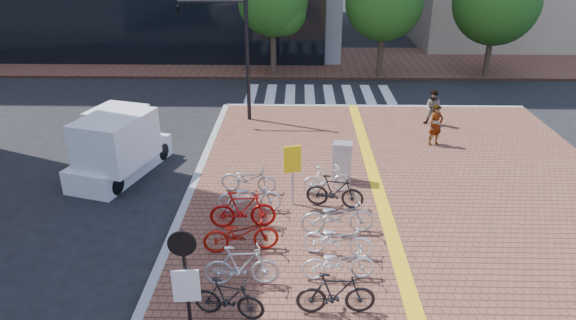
{
  "coord_description": "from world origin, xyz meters",
  "views": [
    {
      "loc": [
        -0.58,
        -11.22,
        7.77
      ],
      "look_at": [
        -0.88,
        3.1,
        1.3
      ],
      "focal_mm": 32.0,
      "sensor_mm": 36.0,
      "label": 1
    }
  ],
  "objects_px": {
    "bike_5": "(249,179)",
    "bike_10": "(335,191)",
    "utility_box": "(342,162)",
    "box_truck": "(117,145)",
    "bike_3": "(243,210)",
    "pedestrian_a": "(436,125)",
    "pedestrian_b": "(433,108)",
    "yellow_sign": "(293,165)",
    "bike_8": "(338,239)",
    "traffic_light_pole": "(216,32)",
    "bike_0": "(229,298)",
    "bike_11": "(327,179)",
    "bike_2": "(241,233)",
    "bike_9": "(337,216)",
    "bike_1": "(242,266)",
    "bike_7": "(338,262)",
    "bike_6": "(336,293)",
    "bike_4": "(250,196)",
    "notice_sign": "(186,279)"
  },
  "relations": [
    {
      "from": "bike_4",
      "to": "pedestrian_b",
      "type": "bearing_deg",
      "value": -48.13
    },
    {
      "from": "bike_4",
      "to": "bike_5",
      "type": "height_order",
      "value": "bike_4"
    },
    {
      "from": "yellow_sign",
      "to": "bike_7",
      "type": "bearing_deg",
      "value": -72.59
    },
    {
      "from": "bike_1",
      "to": "yellow_sign",
      "type": "distance_m",
      "value": 4.1
    },
    {
      "from": "bike_11",
      "to": "yellow_sign",
      "type": "bearing_deg",
      "value": 116.78
    },
    {
      "from": "bike_7",
      "to": "pedestrian_a",
      "type": "relative_size",
      "value": 1.1
    },
    {
      "from": "pedestrian_b",
      "to": "utility_box",
      "type": "distance_m",
      "value": 6.82
    },
    {
      "from": "pedestrian_b",
      "to": "bike_1",
      "type": "bearing_deg",
      "value": -92.78
    },
    {
      "from": "bike_0",
      "to": "utility_box",
      "type": "xyz_separation_m",
      "value": [
        2.89,
        6.62,
        0.19
      ]
    },
    {
      "from": "bike_2",
      "to": "bike_5",
      "type": "relative_size",
      "value": 1.1
    },
    {
      "from": "bike_0",
      "to": "traffic_light_pole",
      "type": "height_order",
      "value": "traffic_light_pole"
    },
    {
      "from": "pedestrian_b",
      "to": "bike_2",
      "type": "bearing_deg",
      "value": -97.11
    },
    {
      "from": "bike_0",
      "to": "bike_11",
      "type": "relative_size",
      "value": 1.01
    },
    {
      "from": "notice_sign",
      "to": "box_truck",
      "type": "xyz_separation_m",
      "value": [
        -4.1,
        8.32,
        -0.83
      ]
    },
    {
      "from": "bike_10",
      "to": "box_truck",
      "type": "distance_m",
      "value": 7.67
    },
    {
      "from": "bike_10",
      "to": "pedestrian_a",
      "type": "xyz_separation_m",
      "value": [
        4.15,
        4.98,
        0.28
      ]
    },
    {
      "from": "box_truck",
      "to": "yellow_sign",
      "type": "bearing_deg",
      "value": -21.34
    },
    {
      "from": "pedestrian_a",
      "to": "pedestrian_b",
      "type": "distance_m",
      "value": 2.21
    },
    {
      "from": "bike_0",
      "to": "bike_2",
      "type": "height_order",
      "value": "bike_2"
    },
    {
      "from": "bike_5",
      "to": "bike_10",
      "type": "xyz_separation_m",
      "value": [
        2.65,
        -0.91,
        0.05
      ]
    },
    {
      "from": "box_truck",
      "to": "bike_10",
      "type": "bearing_deg",
      "value": -18.74
    },
    {
      "from": "pedestrian_b",
      "to": "yellow_sign",
      "type": "bearing_deg",
      "value": -99.87
    },
    {
      "from": "bike_9",
      "to": "notice_sign",
      "type": "height_order",
      "value": "notice_sign"
    },
    {
      "from": "bike_1",
      "to": "bike_8",
      "type": "distance_m",
      "value": 2.62
    },
    {
      "from": "bike_1",
      "to": "box_truck",
      "type": "relative_size",
      "value": 0.41
    },
    {
      "from": "bike_7",
      "to": "bike_10",
      "type": "bearing_deg",
      "value": -6.61
    },
    {
      "from": "bike_4",
      "to": "bike_10",
      "type": "distance_m",
      "value": 2.52
    },
    {
      "from": "bike_1",
      "to": "bike_0",
      "type": "bearing_deg",
      "value": 168.33
    },
    {
      "from": "bike_9",
      "to": "notice_sign",
      "type": "xyz_separation_m",
      "value": [
        -3.13,
        -4.42,
        1.24
      ]
    },
    {
      "from": "bike_10",
      "to": "bike_11",
      "type": "xyz_separation_m",
      "value": [
        -0.2,
        0.92,
        -0.05
      ]
    },
    {
      "from": "notice_sign",
      "to": "bike_11",
      "type": "bearing_deg",
      "value": 66.48
    },
    {
      "from": "bike_6",
      "to": "box_truck",
      "type": "height_order",
      "value": "box_truck"
    },
    {
      "from": "bike_3",
      "to": "pedestrian_a",
      "type": "bearing_deg",
      "value": -52.19
    },
    {
      "from": "bike_2",
      "to": "traffic_light_pole",
      "type": "relative_size",
      "value": 0.35
    },
    {
      "from": "bike_9",
      "to": "traffic_light_pole",
      "type": "bearing_deg",
      "value": 20.11
    },
    {
      "from": "bike_7",
      "to": "notice_sign",
      "type": "distance_m",
      "value": 4.07
    },
    {
      "from": "bike_6",
      "to": "box_truck",
      "type": "distance_m",
      "value": 9.98
    },
    {
      "from": "utility_box",
      "to": "traffic_light_pole",
      "type": "relative_size",
      "value": 0.24
    },
    {
      "from": "bike_7",
      "to": "bike_5",
      "type": "bearing_deg",
      "value": 25.52
    },
    {
      "from": "bike_8",
      "to": "box_truck",
      "type": "distance_m",
      "value": 8.73
    },
    {
      "from": "bike_8",
      "to": "traffic_light_pole",
      "type": "distance_m",
      "value": 11.62
    },
    {
      "from": "pedestrian_b",
      "to": "box_truck",
      "type": "height_order",
      "value": "box_truck"
    },
    {
      "from": "bike_7",
      "to": "bike_4",
      "type": "bearing_deg",
      "value": 32.47
    },
    {
      "from": "pedestrian_b",
      "to": "traffic_light_pole",
      "type": "relative_size",
      "value": 0.27
    },
    {
      "from": "traffic_light_pole",
      "to": "bike_10",
      "type": "bearing_deg",
      "value": -59.72
    },
    {
      "from": "utility_box",
      "to": "box_truck",
      "type": "height_order",
      "value": "box_truck"
    },
    {
      "from": "pedestrian_a",
      "to": "yellow_sign",
      "type": "height_order",
      "value": "yellow_sign"
    },
    {
      "from": "bike_0",
      "to": "bike_5",
      "type": "relative_size",
      "value": 0.89
    },
    {
      "from": "pedestrian_a",
      "to": "bike_0",
      "type": "bearing_deg",
      "value": -146.33
    },
    {
      "from": "utility_box",
      "to": "box_truck",
      "type": "relative_size",
      "value": 0.31
    }
  ]
}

